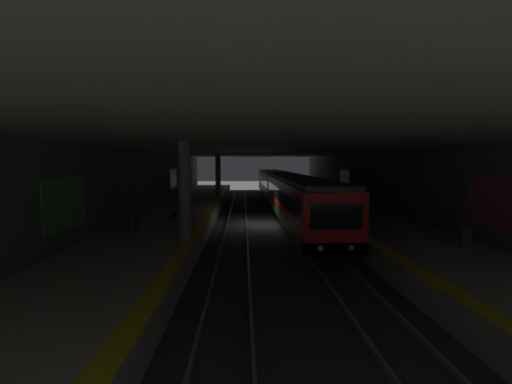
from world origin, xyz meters
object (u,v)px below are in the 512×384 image
bench_right_near (131,214)px  person_walking_mid (371,198)px  metro_train (282,189)px  pillar_far (218,176)px  suitcase_rolling (183,210)px  person_standing_far (190,197)px  backpack_on_floor (174,216)px  pillar_near (185,192)px  bench_left_near (410,213)px  bench_left_mid (325,188)px  trash_bin (466,237)px  bench_right_far (177,193)px  person_waiting_near (136,214)px  bench_right_mid (162,199)px

bench_right_near → person_walking_mid: person_walking_mid is taller
metro_train → person_walking_mid: 9.94m
pillar_far → suitcase_rolling: (-11.41, 1.66, -1.98)m
person_standing_far → backpack_on_floor: 6.13m
pillar_near → bench_left_near: pillar_near is taller
bench_left_near → backpack_on_floor: 14.81m
bench_left_near → bench_right_near: bearing=88.4°
bench_left_mid → suitcase_rolling: bearing=140.1°
suitcase_rolling → backpack_on_floor: 2.19m
pillar_far → bench_left_near: 20.00m
pillar_near → person_standing_far: bearing=8.2°
backpack_on_floor → trash_bin: trash_bin is taller
person_standing_far → bench_right_far: bearing=20.0°
metro_train → person_waiting_near: size_ratio=25.02×
bench_right_near → bench_right_mid: same height
metro_train → person_standing_far: (-5.72, 8.34, -0.15)m
person_walking_mid → backpack_on_floor: bearing=105.3°
trash_bin → person_standing_far: bearing=45.1°
bench_right_mid → person_walking_mid: 17.02m
bench_right_near → bench_right_far: same height
bench_left_mid → bench_right_mid: size_ratio=1.00×
bench_left_mid → suitcase_rolling: (-17.38, 14.54, -0.23)m
pillar_near → suitcase_rolling: bearing=11.1°
bench_right_far → backpack_on_floor: bench_right_far is taller
pillar_far → person_walking_mid: bearing=-127.4°
pillar_near → person_waiting_near: 4.44m
bench_right_mid → bench_right_far: size_ratio=1.00×
pillar_near → trash_bin: bearing=-97.1°
pillar_near → bench_left_mid: bearing=-26.5°
pillar_near → backpack_on_floor: (6.27, 1.84, -2.08)m
pillar_near → bench_left_mid: 28.92m
metro_train → person_waiting_near: metro_train is taller
pillar_far → bench_right_mid: bearing=148.7°
bench_left_mid → bench_right_mid: bearing=127.0°
bench_left_near → trash_bin: bench_left_near is taller
pillar_far → bench_right_near: pillar_far is taller
bench_right_mid → suitcase_rolling: (-4.52, -2.52, -0.23)m
bench_left_mid → bench_right_near: same height
person_standing_far → person_waiting_near: bearing=172.0°
bench_right_far → backpack_on_floor: size_ratio=4.25×
person_standing_far → metro_train: bearing=-55.5°
bench_right_near → bench_right_far: bearing=0.0°
bench_left_near → trash_bin: 6.22m
bench_right_near → suitcase_rolling: suitcase_rolling is taller
bench_left_near → suitcase_rolling: 15.03m
metro_train → bench_right_far: (0.84, 10.73, -0.45)m
person_walking_mid → bench_right_near: bearing=106.8°
person_waiting_near → metro_train: bearing=-32.3°
person_standing_far → trash_bin: (-13.88, -13.94, -0.40)m
bench_left_mid → person_standing_far: (-13.46, 14.68, 0.30)m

